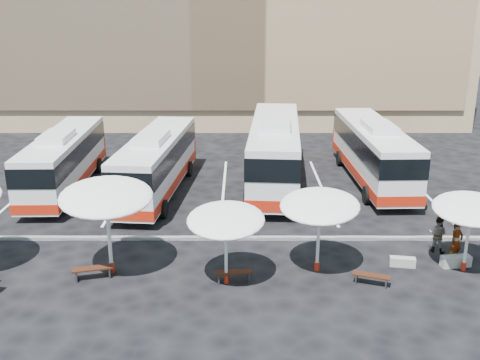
{
  "coord_description": "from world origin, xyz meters",
  "views": [
    {
      "loc": [
        1.01,
        -24.24,
        11.01
      ],
      "look_at": [
        1.0,
        3.0,
        2.2
      ],
      "focal_mm": 42.0,
      "sensor_mm": 36.0,
      "label": 1
    }
  ],
  "objects_px": {
    "sunshade_4": "(471,209)",
    "sunshade_3": "(320,206)",
    "bus_0": "(64,159)",
    "passenger_0": "(456,242)",
    "conc_bench_0": "(402,262)",
    "bus_1": "(157,161)",
    "bus_2": "(275,149)",
    "wood_bench_2": "(233,274)",
    "wood_bench_1": "(93,270)",
    "conc_bench_1": "(456,261)",
    "bus_3": "(373,150)",
    "wood_bench_3": "(372,277)",
    "sunshade_2": "(226,220)",
    "passenger_1": "(438,234)",
    "sunshade_1": "(106,197)"
  },
  "relations": [
    {
      "from": "sunshade_4",
      "to": "sunshade_3",
      "type": "bearing_deg",
      "value": -179.81
    },
    {
      "from": "bus_0",
      "to": "passenger_0",
      "type": "bearing_deg",
      "value": -27.57
    },
    {
      "from": "conc_bench_0",
      "to": "bus_1",
      "type": "bearing_deg",
      "value": 140.89
    },
    {
      "from": "bus_2",
      "to": "conc_bench_0",
      "type": "height_order",
      "value": "bus_2"
    },
    {
      "from": "bus_1",
      "to": "sunshade_3",
      "type": "bearing_deg",
      "value": -45.5
    },
    {
      "from": "bus_2",
      "to": "bus_0",
      "type": "bearing_deg",
      "value": -170.9
    },
    {
      "from": "bus_1",
      "to": "sunshade_3",
      "type": "relative_size",
      "value": 2.9
    },
    {
      "from": "wood_bench_2",
      "to": "conc_bench_0",
      "type": "xyz_separation_m",
      "value": [
        7.29,
        1.42,
        -0.16
      ]
    },
    {
      "from": "bus_2",
      "to": "sunshade_4",
      "type": "xyz_separation_m",
      "value": [
        7.39,
        -11.86,
        0.6
      ]
    },
    {
      "from": "wood_bench_1",
      "to": "wood_bench_2",
      "type": "bearing_deg",
      "value": -2.77
    },
    {
      "from": "wood_bench_2",
      "to": "conc_bench_1",
      "type": "xyz_separation_m",
      "value": [
        9.58,
        1.41,
        -0.12
      ]
    },
    {
      "from": "bus_1",
      "to": "passenger_0",
      "type": "distance_m",
      "value": 17.06
    },
    {
      "from": "conc_bench_0",
      "to": "conc_bench_1",
      "type": "relative_size",
      "value": 0.84
    },
    {
      "from": "bus_1",
      "to": "bus_3",
      "type": "relative_size",
      "value": 0.97
    },
    {
      "from": "bus_3",
      "to": "wood_bench_2",
      "type": "height_order",
      "value": "bus_3"
    },
    {
      "from": "bus_2",
      "to": "wood_bench_3",
      "type": "bearing_deg",
      "value": -72.1
    },
    {
      "from": "bus_0",
      "to": "passenger_0",
      "type": "distance_m",
      "value": 22.35
    },
    {
      "from": "wood_bench_2",
      "to": "conc_bench_0",
      "type": "relative_size",
      "value": 1.46
    },
    {
      "from": "sunshade_2",
      "to": "wood_bench_1",
      "type": "xyz_separation_m",
      "value": [
        -5.51,
        0.35,
        -2.36
      ]
    },
    {
      "from": "bus_3",
      "to": "sunshade_3",
      "type": "bearing_deg",
      "value": -113.99
    },
    {
      "from": "sunshade_4",
      "to": "wood_bench_1",
      "type": "relative_size",
      "value": 2.41
    },
    {
      "from": "bus_1",
      "to": "wood_bench_2",
      "type": "xyz_separation_m",
      "value": [
        4.63,
        -11.11,
        -1.57
      ]
    },
    {
      "from": "bus_2",
      "to": "passenger_0",
      "type": "xyz_separation_m",
      "value": [
        7.3,
        -10.98,
        -1.27
      ]
    },
    {
      "from": "bus_0",
      "to": "passenger_1",
      "type": "height_order",
      "value": "bus_0"
    },
    {
      "from": "sunshade_3",
      "to": "sunshade_1",
      "type": "bearing_deg",
      "value": -178.95
    },
    {
      "from": "bus_1",
      "to": "sunshade_1",
      "type": "relative_size",
      "value": 2.63
    },
    {
      "from": "sunshade_3",
      "to": "conc_bench_0",
      "type": "relative_size",
      "value": 3.88
    },
    {
      "from": "wood_bench_1",
      "to": "passenger_0",
      "type": "distance_m",
      "value": 15.59
    },
    {
      "from": "wood_bench_3",
      "to": "passenger_0",
      "type": "bearing_deg",
      "value": 27.6
    },
    {
      "from": "bus_3",
      "to": "sunshade_4",
      "type": "distance_m",
      "value": 12.37
    },
    {
      "from": "bus_2",
      "to": "wood_bench_1",
      "type": "height_order",
      "value": "bus_2"
    },
    {
      "from": "passenger_0",
      "to": "passenger_1",
      "type": "relative_size",
      "value": 1.08
    },
    {
      "from": "sunshade_2",
      "to": "wood_bench_2",
      "type": "height_order",
      "value": "sunshade_2"
    },
    {
      "from": "bus_3",
      "to": "sunshade_3",
      "type": "height_order",
      "value": "bus_3"
    },
    {
      "from": "bus_3",
      "to": "sunshade_3",
      "type": "xyz_separation_m",
      "value": [
        -5.02,
        -12.31,
        0.92
      ]
    },
    {
      "from": "bus_3",
      "to": "wood_bench_3",
      "type": "xyz_separation_m",
      "value": [
        -3.0,
        -13.58,
        -1.66
      ]
    },
    {
      "from": "bus_3",
      "to": "sunshade_2",
      "type": "bearing_deg",
      "value": -125.24
    },
    {
      "from": "sunshade_1",
      "to": "sunshade_4",
      "type": "xyz_separation_m",
      "value": [
        14.94,
        0.18,
        -0.58
      ]
    },
    {
      "from": "bus_2",
      "to": "passenger_1",
      "type": "xyz_separation_m",
      "value": [
        6.86,
        -10.01,
        -1.34
      ]
    },
    {
      "from": "bus_3",
      "to": "sunshade_1",
      "type": "bearing_deg",
      "value": -139.51
    },
    {
      "from": "bus_0",
      "to": "bus_2",
      "type": "bearing_deg",
      "value": 3.58
    },
    {
      "from": "sunshade_4",
      "to": "wood_bench_1",
      "type": "bearing_deg",
      "value": -177.2
    },
    {
      "from": "wood_bench_1",
      "to": "wood_bench_3",
      "type": "bearing_deg",
      "value": -2.65
    },
    {
      "from": "sunshade_2",
      "to": "sunshade_4",
      "type": "height_order",
      "value": "sunshade_4"
    },
    {
      "from": "conc_bench_0",
      "to": "sunshade_1",
      "type": "bearing_deg",
      "value": -177.42
    },
    {
      "from": "passenger_1",
      "to": "wood_bench_3",
      "type": "bearing_deg",
      "value": 75.48
    },
    {
      "from": "sunshade_2",
      "to": "passenger_0",
      "type": "xyz_separation_m",
      "value": [
        9.99,
        1.98,
        -1.83
      ]
    },
    {
      "from": "bus_3",
      "to": "conc_bench_1",
      "type": "xyz_separation_m",
      "value": [
        1.02,
        -11.91,
        -1.77
      ]
    },
    {
      "from": "bus_1",
      "to": "sunshade_2",
      "type": "bearing_deg",
      "value": -63.27
    },
    {
      "from": "bus_3",
      "to": "sunshade_4",
      "type": "bearing_deg",
      "value": -86.12
    }
  ]
}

